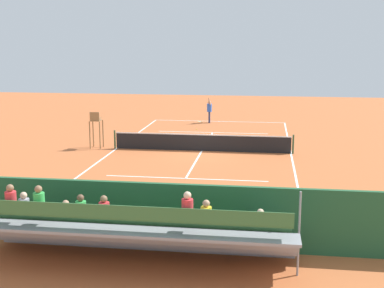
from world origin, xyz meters
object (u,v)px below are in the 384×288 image
object	(u,v)px
tennis_net	(202,142)
tennis_player	(209,109)
tennis_racket	(200,122)
tennis_ball_near	(197,129)
umpire_chair	(96,126)
courtside_bench	(254,225)
bleacher_stand	(132,231)
equipment_bag	(207,235)

from	to	relation	value
tennis_net	tennis_player	world-z (taller)	tennis_player
tennis_racket	tennis_ball_near	xyz separation A→B (m)	(-0.22, 3.49, 0.02)
umpire_chair	tennis_racket	world-z (taller)	umpire_chair
tennis_net	umpire_chair	bearing A→B (deg)	0.38
courtside_bench	tennis_racket	world-z (taller)	courtside_bench
tennis_net	umpire_chair	distance (m)	6.25
bleacher_stand	tennis_ball_near	bearing A→B (deg)	-87.11
bleacher_stand	tennis_racket	world-z (taller)	bleacher_stand
umpire_chair	tennis_player	xyz separation A→B (m)	(-5.51, -10.27, -0.30)
umpire_chair	tennis_player	size ratio (longest dim) A/B	1.11
tennis_racket	tennis_ball_near	world-z (taller)	tennis_ball_near
tennis_net	bleacher_stand	distance (m)	15.39
bleacher_stand	equipment_bag	bearing A→B (deg)	-134.06
courtside_bench	equipment_bag	size ratio (longest dim) A/B	2.00
tennis_player	tennis_racket	distance (m)	1.31
tennis_net	bleacher_stand	size ratio (longest dim) A/B	1.14
umpire_chair	courtside_bench	world-z (taller)	umpire_chair
bleacher_stand	tennis_player	bearing A→B (deg)	-88.69
tennis_player	tennis_racket	bearing A→B (deg)	-23.92
equipment_bag	tennis_ball_near	distance (m)	20.71
bleacher_stand	tennis_racket	xyz separation A→B (m)	(1.35, -25.95, -0.96)
tennis_ball_near	tennis_player	bearing A→B (deg)	-99.86
tennis_player	tennis_ball_near	size ratio (longest dim) A/B	29.18
courtside_bench	bleacher_stand	bearing A→B (deg)	31.99
tennis_player	tennis_ball_near	world-z (taller)	tennis_player
umpire_chair	tennis_ball_near	world-z (taller)	umpire_chair
bleacher_stand	umpire_chair	world-z (taller)	bleacher_stand
umpire_chair	tennis_player	bearing A→B (deg)	-118.22
courtside_bench	tennis_player	xyz separation A→B (m)	(3.96, -23.50, 0.46)
equipment_bag	tennis_racket	size ratio (longest dim) A/B	1.62
umpire_chair	tennis_ball_near	bearing A→B (deg)	-124.89
umpire_chair	equipment_bag	world-z (taller)	umpire_chair
equipment_bag	tennis_racket	bearing A→B (deg)	-82.24
tennis_player	tennis_racket	world-z (taller)	tennis_player
courtside_bench	tennis_racket	distance (m)	24.31
courtside_bench	tennis_net	bearing A→B (deg)	-76.15
tennis_ball_near	umpire_chair	bearing A→B (deg)	55.11
tennis_net	tennis_racket	distance (m)	10.68
bleacher_stand	tennis_player	world-z (taller)	bleacher_stand
umpire_chair	courtside_bench	xyz separation A→B (m)	(-9.47, 13.23, -0.76)
tennis_player	tennis_ball_near	distance (m)	3.35
umpire_chair	tennis_racket	xyz separation A→B (m)	(-4.75, -10.61, -1.30)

